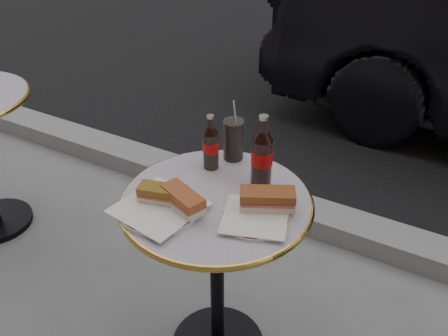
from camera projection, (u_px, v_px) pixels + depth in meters
The scene contains 11 objects.
asphalt_road at pixel (438, 21), 5.64m from camera, with size 40.00×8.00×0.00m, color black.
curb at pixel (303, 214), 2.61m from camera, with size 40.00×0.20×0.12m, color gray.
bistro_table at pixel (217, 281), 1.78m from camera, with size 0.62×0.62×0.73m, color #BAB2C4, non-canonical shape.
plate_left at pixel (159, 210), 1.53m from camera, with size 0.25×0.25×0.01m, color silver.
plate_right at pixel (255, 219), 1.49m from camera, with size 0.20×0.20×0.01m, color silver.
sandwich_left_a at pixel (161, 195), 1.54m from camera, with size 0.14×0.07×0.05m, color brown.
sandwich_left_b at pixel (183, 200), 1.51m from camera, with size 0.15×0.07×0.05m, color #A5522A.
sandwich_right at pixel (267, 200), 1.51m from camera, with size 0.17×0.08×0.06m, color brown.
cola_bottle_left at pixel (211, 142), 1.68m from camera, with size 0.06×0.06×0.20m, color black, non-canonical shape.
cola_bottle_right at pixel (262, 151), 1.58m from camera, with size 0.07×0.07×0.25m, color black, non-canonical shape.
cola_glass at pixel (233, 140), 1.75m from camera, with size 0.07×0.07×0.15m, color black.
Camera 1 is at (0.65, -1.10, 1.68)m, focal length 40.00 mm.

